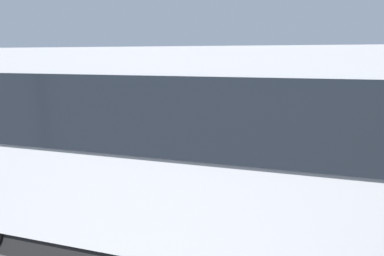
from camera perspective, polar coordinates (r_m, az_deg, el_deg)
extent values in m
plane|color=#38383D|center=(9.96, 6.70, -6.84)|extent=(80.00, 80.00, 0.00)
cube|color=silver|center=(5.53, -0.77, -1.87)|extent=(9.12, 2.87, 2.80)
cube|color=black|center=(6.63, 2.68, 5.29)|extent=(7.58, 0.35, 1.01)
cube|color=black|center=(4.25, -6.16, 1.67)|extent=(7.58, 0.35, 1.01)
cube|color=orange|center=(6.84, 2.58, -4.07)|extent=(7.94, 0.35, 0.28)
cube|color=black|center=(6.12, -0.72, -16.85)|extent=(8.39, 2.64, 0.45)
torus|color=black|center=(8.33, -19.43, -7.55)|extent=(1.01, 0.36, 1.00)
cylinder|color=black|center=(8.61, 14.47, -7.00)|extent=(0.14, 0.14, 0.73)
cube|color=black|center=(8.78, 14.39, -9.37)|extent=(0.15, 0.27, 0.10)
cylinder|color=black|center=(8.59, 15.52, -7.12)|extent=(0.14, 0.14, 0.73)
cube|color=black|center=(8.75, 15.43, -9.49)|extent=(0.15, 0.27, 0.10)
cube|color=#3F594C|center=(8.41, 15.23, -2.75)|extent=(0.43, 0.35, 0.61)
cylinder|color=#3F594C|center=(8.45, 13.64, -2.50)|extent=(0.11, 0.11, 0.58)
sphere|color=tan|center=(8.53, 13.55, -4.37)|extent=(0.11, 0.11, 0.09)
cylinder|color=#3F594C|center=(8.37, 16.85, -2.81)|extent=(0.11, 0.11, 0.58)
sphere|color=tan|center=(8.45, 16.74, -4.70)|extent=(0.11, 0.11, 0.09)
sphere|color=tan|center=(8.32, 15.39, 0.14)|extent=(0.26, 0.26, 0.22)
cylinder|color=black|center=(8.67, 4.44, -6.21)|extent=(0.15, 0.15, 0.80)
cube|color=black|center=(8.85, 4.50, -8.85)|extent=(0.16, 0.28, 0.10)
cylinder|color=black|center=(8.61, 5.41, -6.35)|extent=(0.15, 0.15, 0.80)
cube|color=black|center=(8.79, 5.47, -9.01)|extent=(0.16, 0.28, 0.10)
cube|color=#3F594C|center=(8.45, 5.01, -1.53)|extent=(0.44, 0.36, 0.67)
cylinder|color=#3F594C|center=(8.54, 3.54, -1.25)|extent=(0.11, 0.11, 0.63)
sphere|color=tan|center=(8.62, 3.52, -3.31)|extent=(0.11, 0.11, 0.09)
cylinder|color=#3F594C|center=(8.35, 6.52, -1.60)|extent=(0.11, 0.11, 0.63)
sphere|color=tan|center=(8.43, 6.47, -3.70)|extent=(0.11, 0.11, 0.09)
sphere|color=tan|center=(8.35, 5.07, 1.64)|extent=(0.29, 0.29, 0.24)
cylinder|color=black|center=(8.90, -3.23, -6.02)|extent=(0.13, 0.13, 0.73)
cube|color=black|center=(9.06, -3.11, -8.34)|extent=(0.12, 0.27, 0.10)
cylinder|color=black|center=(8.84, -2.27, -6.12)|extent=(0.13, 0.13, 0.73)
cube|color=black|center=(9.01, -2.15, -8.45)|extent=(0.12, 0.27, 0.10)
cube|color=maroon|center=(8.69, -2.79, -1.86)|extent=(0.40, 0.30, 0.61)
cylinder|color=maroon|center=(8.78, -4.25, -1.64)|extent=(0.10, 0.10, 0.58)
sphere|color=tan|center=(8.85, -4.22, -3.46)|extent=(0.10, 0.10, 0.09)
cylinder|color=maroon|center=(8.60, -1.31, -1.88)|extent=(0.10, 0.10, 0.58)
sphere|color=tan|center=(8.68, -1.30, -3.74)|extent=(0.10, 0.10, 0.09)
sphere|color=tan|center=(8.60, -2.82, 0.96)|extent=(0.23, 0.23, 0.22)
torus|color=black|center=(8.02, 13.42, -9.44)|extent=(0.61, 0.19, 0.60)
cylinder|color=silver|center=(8.02, 13.42, -9.44)|extent=(0.13, 0.11, 0.12)
torus|color=black|center=(8.00, 23.93, -10.23)|extent=(0.61, 0.19, 0.60)
cylinder|color=silver|center=(8.00, 23.93, -10.23)|extent=(0.13, 0.13, 0.12)
cylinder|color=silver|center=(7.90, 13.90, -7.10)|extent=(0.32, 0.09, 0.67)
cube|color=#198C33|center=(7.87, 18.29, -7.59)|extent=(0.86, 0.36, 0.36)
cube|color=black|center=(7.85, 21.82, -7.50)|extent=(0.54, 0.27, 0.20)
cylinder|color=silver|center=(7.81, 20.83, -9.57)|extent=(0.46, 0.12, 0.08)
cylinder|color=black|center=(7.81, 14.38, -5.05)|extent=(0.09, 0.58, 0.04)
torus|color=black|center=(13.14, -7.60, -0.98)|extent=(0.61, 0.25, 0.60)
cylinder|color=silver|center=(13.14, -7.60, -0.98)|extent=(0.14, 0.12, 0.12)
torus|color=black|center=(13.99, -12.52, -0.38)|extent=(0.61, 0.25, 0.60)
cylinder|color=silver|center=(13.99, -12.52, -0.38)|extent=(0.14, 0.14, 0.12)
cylinder|color=silver|center=(13.09, -7.82, 0.54)|extent=(0.32, 0.12, 0.67)
cube|color=black|center=(13.44, -9.94, 0.68)|extent=(0.88, 0.44, 0.36)
cube|color=black|center=(13.72, -11.56, 1.05)|extent=(0.55, 0.32, 0.20)
cylinder|color=silver|center=(13.81, -10.78, 0.04)|extent=(0.46, 0.17, 0.08)
cylinder|color=black|center=(13.07, -8.04, 1.85)|extent=(0.15, 0.58, 0.04)
cube|color=black|center=(13.43, -10.23, 1.92)|extent=(0.61, 0.44, 0.51)
sphere|color=white|center=(13.17, -8.84, 2.56)|extent=(0.31, 0.31, 0.26)
cylinder|color=black|center=(13.12, -9.69, 1.71)|extent=(0.43, 0.17, 0.33)
cylinder|color=black|center=(13.45, -11.24, 0.51)|extent=(0.12, 0.12, 0.40)
cylinder|color=black|center=(13.41, -8.78, 1.95)|extent=(0.43, 0.17, 0.33)
cylinder|color=black|center=(13.73, -10.32, 0.77)|extent=(0.12, 0.12, 0.40)
cube|color=white|center=(11.13, 25.71, -5.94)|extent=(0.23, 3.73, 0.01)
cube|color=white|center=(10.94, 11.19, -5.27)|extent=(0.22, 3.54, 0.01)
cube|color=white|center=(11.45, -2.88, -4.30)|extent=(0.26, 4.65, 0.01)
cube|color=white|center=(12.57, -15.07, -3.25)|extent=(0.24, 4.29, 0.01)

